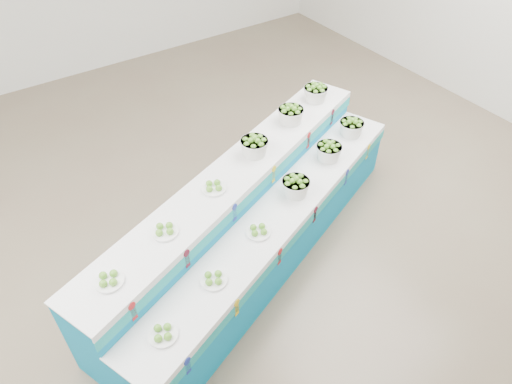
% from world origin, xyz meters
% --- Properties ---
extents(ground, '(10.00, 10.00, 0.00)m').
position_xyz_m(ground, '(0.00, 0.00, 0.00)').
color(ground, brown).
rests_on(ground, ground).
extents(display_stand, '(4.32, 2.54, 1.02)m').
position_xyz_m(display_stand, '(0.32, -0.18, 0.51)').
color(display_stand, '#0883B9').
rests_on(display_stand, ground).
extents(plate_lower_left, '(0.31, 0.31, 0.09)m').
position_xyz_m(plate_lower_left, '(-1.15, -1.04, 0.76)').
color(plate_lower_left, white).
rests_on(plate_lower_left, display_stand).
extents(plate_lower_mid, '(0.31, 0.31, 0.09)m').
position_xyz_m(plate_lower_mid, '(-0.55, -0.80, 0.76)').
color(plate_lower_mid, white).
rests_on(plate_lower_mid, display_stand).
extents(plate_lower_right, '(0.31, 0.31, 0.09)m').
position_xyz_m(plate_lower_right, '(0.10, -0.55, 0.76)').
color(plate_lower_right, white).
rests_on(plate_lower_right, display_stand).
extents(basket_lower_left, '(0.38, 0.38, 0.21)m').
position_xyz_m(basket_lower_left, '(0.74, -0.30, 0.83)').
color(basket_lower_left, silver).
rests_on(basket_lower_left, display_stand).
extents(basket_lower_mid, '(0.38, 0.38, 0.21)m').
position_xyz_m(basket_lower_mid, '(1.42, -0.03, 0.83)').
color(basket_lower_mid, silver).
rests_on(basket_lower_mid, display_stand).
extents(basket_lower_right, '(0.38, 0.38, 0.21)m').
position_xyz_m(basket_lower_right, '(1.96, 0.18, 0.83)').
color(basket_lower_right, silver).
rests_on(basket_lower_right, display_stand).
extents(plate_upper_left, '(0.31, 0.31, 0.09)m').
position_xyz_m(plate_upper_left, '(-1.34, -0.55, 1.06)').
color(plate_upper_left, white).
rests_on(plate_upper_left, display_stand).
extents(plate_upper_mid, '(0.31, 0.31, 0.09)m').
position_xyz_m(plate_upper_mid, '(-0.73, -0.32, 1.06)').
color(plate_upper_mid, white).
rests_on(plate_upper_mid, display_stand).
extents(plate_upper_right, '(0.31, 0.31, 0.09)m').
position_xyz_m(plate_upper_right, '(-0.09, -0.06, 1.06)').
color(plate_upper_right, white).
rests_on(plate_upper_right, display_stand).
extents(basket_upper_left, '(0.38, 0.38, 0.21)m').
position_xyz_m(basket_upper_left, '(0.55, 0.19, 1.13)').
color(basket_upper_left, silver).
rests_on(basket_upper_left, display_stand).
extents(basket_upper_mid, '(0.38, 0.38, 0.21)m').
position_xyz_m(basket_upper_mid, '(1.23, 0.45, 1.13)').
color(basket_upper_mid, silver).
rests_on(basket_upper_mid, display_stand).
extents(basket_upper_right, '(0.38, 0.38, 0.21)m').
position_xyz_m(basket_upper_right, '(1.77, 0.66, 1.13)').
color(basket_upper_right, silver).
rests_on(basket_upper_right, display_stand).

